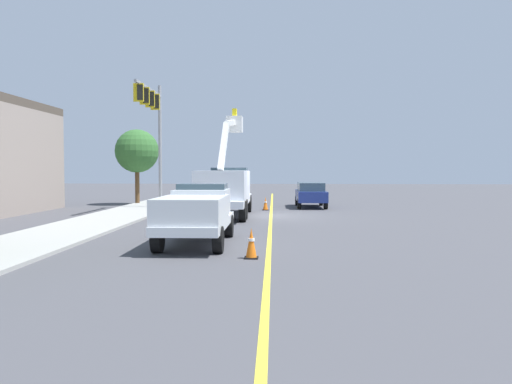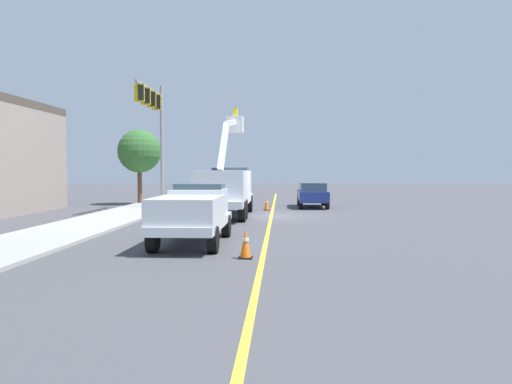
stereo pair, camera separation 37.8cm
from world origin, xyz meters
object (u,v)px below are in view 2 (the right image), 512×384
traffic_cone_mid_front (267,204)px  utility_bucket_truck (226,187)px  passing_minivan (312,193)px  traffic_signal_mast (155,117)px  traffic_cone_leading (245,243)px  service_pickup_truck (193,212)px

traffic_cone_mid_front → utility_bucket_truck: bearing=153.8°
passing_minivan → traffic_signal_mast: traffic_signal_mast is taller
traffic_cone_mid_front → traffic_cone_leading: bearing=-178.9°
utility_bucket_truck → passing_minivan: size_ratio=1.70×
passing_minivan → traffic_cone_leading: 19.83m
passing_minivan → traffic_cone_leading: (-19.64, 2.64, -0.54)m
service_pickup_truck → traffic_signal_mast: 15.04m
service_pickup_truck → traffic_cone_leading: bearing=-141.3°
traffic_cone_leading → traffic_cone_mid_front: bearing=1.1°
traffic_cone_mid_front → traffic_signal_mast: 8.83m
utility_bucket_truck → traffic_signal_mast: (3.04, 4.88, 4.25)m
traffic_cone_leading → traffic_cone_mid_front: traffic_cone_leading is taller
service_pickup_truck → traffic_cone_mid_front: bearing=-6.9°
utility_bucket_truck → traffic_cone_mid_front: size_ratio=9.82×
traffic_signal_mast → passing_minivan: bearing=-69.3°
service_pickup_truck → traffic_cone_leading: 3.40m
traffic_cone_leading → traffic_signal_mast: size_ratio=0.11×
service_pickup_truck → traffic_cone_mid_front: service_pickup_truck is taller
utility_bucket_truck → traffic_cone_leading: utility_bucket_truck is taller
passing_minivan → traffic_cone_mid_front: (-2.67, 2.97, -0.56)m
utility_bucket_truck → traffic_cone_mid_front: 4.72m
traffic_cone_leading → traffic_cone_mid_front: size_ratio=1.06×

